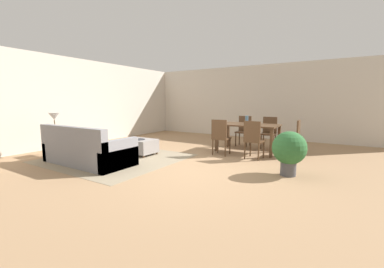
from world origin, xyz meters
The scene contains 17 objects.
ground_plane centered at (0.00, 0.00, 0.00)m, with size 10.80×10.80×0.00m, color #9E7A56.
wall_back centered at (0.00, 5.00, 1.35)m, with size 9.00×0.12×2.70m, color beige.
wall_left centered at (-4.50, 0.50, 1.35)m, with size 0.12×11.00×2.70m, color beige.
area_rug centered at (-1.93, -0.20, 0.00)m, with size 3.00×2.80×0.01m, color gray.
couch centered at (-2.06, -0.88, 0.29)m, with size 2.11×0.94×0.86m.
ottoman_table centered at (-1.80, 0.44, 0.23)m, with size 0.93×0.60×0.40m.
side_table centered at (-3.41, -0.81, 0.45)m, with size 0.40×0.40×0.57m.
table_lamp centered at (-3.41, -0.81, 0.98)m, with size 0.26×0.26×0.53m.
dining_table centered at (0.50, 2.28, 0.67)m, with size 1.61×0.92×0.76m.
dining_chair_near_left centered at (0.07, 1.46, 0.52)m, with size 0.42×0.42×0.92m.
dining_chair_near_right centered at (0.92, 1.49, 0.52)m, with size 0.43×0.43×0.92m.
dining_chair_far_left centered at (0.09, 3.12, 0.52)m, with size 0.41×0.41×0.92m.
dining_chair_far_right centered at (0.87, 3.08, 0.52)m, with size 0.43×0.43×0.92m.
dining_chair_head_east centered at (1.69, 2.27, 0.52)m, with size 0.41×0.41×0.92m.
vase_centerpiece centered at (0.45, 2.31, 0.87)m, with size 0.09×0.09×0.23m, color slate.
book_on_ottoman centered at (-1.71, 0.37, 0.42)m, with size 0.26×0.20×0.03m, color #333338.
potted_plant centered at (1.89, 0.57, 0.49)m, with size 0.62×0.62×0.83m.
Camera 1 is at (2.72, -4.14, 1.38)m, focal length 22.87 mm.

